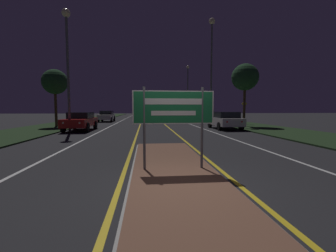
# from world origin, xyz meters

# --- Properties ---
(ground_plane) EXTENTS (160.00, 160.00, 0.00)m
(ground_plane) POSITION_xyz_m (0.00, 0.00, 0.00)
(ground_plane) COLOR #232326
(median_island) EXTENTS (2.31, 9.01, 0.10)m
(median_island) POSITION_xyz_m (0.00, 1.07, 0.04)
(median_island) COLOR #999993
(median_island) RESTS_ON ground_plane
(verge_left) EXTENTS (5.00, 100.00, 0.08)m
(verge_left) POSITION_xyz_m (-9.50, 20.00, 0.04)
(verge_left) COLOR #1E3319
(verge_left) RESTS_ON ground_plane
(verge_right) EXTENTS (5.00, 100.00, 0.08)m
(verge_right) POSITION_xyz_m (9.50, 20.00, 0.04)
(verge_right) COLOR #1E3319
(verge_right) RESTS_ON ground_plane
(centre_line_yellow_left) EXTENTS (0.12, 70.00, 0.01)m
(centre_line_yellow_left) POSITION_xyz_m (-1.34, 25.00, 0.00)
(centre_line_yellow_left) COLOR gold
(centre_line_yellow_left) RESTS_ON ground_plane
(centre_line_yellow_right) EXTENTS (0.12, 70.00, 0.01)m
(centre_line_yellow_right) POSITION_xyz_m (1.34, 25.00, 0.00)
(centre_line_yellow_right) COLOR gold
(centre_line_yellow_right) RESTS_ON ground_plane
(lane_line_white_left) EXTENTS (0.12, 70.00, 0.01)m
(lane_line_white_left) POSITION_xyz_m (-4.20, 25.00, 0.00)
(lane_line_white_left) COLOR silver
(lane_line_white_left) RESTS_ON ground_plane
(lane_line_white_right) EXTENTS (0.12, 70.00, 0.01)m
(lane_line_white_right) POSITION_xyz_m (4.20, 25.00, 0.00)
(lane_line_white_right) COLOR silver
(lane_line_white_right) RESTS_ON ground_plane
(edge_line_white_left) EXTENTS (0.10, 70.00, 0.01)m
(edge_line_white_left) POSITION_xyz_m (-7.20, 25.00, 0.00)
(edge_line_white_left) COLOR silver
(edge_line_white_left) RESTS_ON ground_plane
(edge_line_white_right) EXTENTS (0.10, 70.00, 0.01)m
(edge_line_white_right) POSITION_xyz_m (7.20, 25.00, 0.00)
(edge_line_white_right) COLOR silver
(edge_line_white_right) RESTS_ON ground_plane
(highway_sign) EXTENTS (2.19, 0.07, 2.21)m
(highway_sign) POSITION_xyz_m (0.00, 1.06, 1.67)
(highway_sign) COLOR #56565B
(highway_sign) RESTS_ON median_island
(streetlight_left_near) EXTENTS (0.60, 0.60, 8.79)m
(streetlight_left_near) POSITION_xyz_m (-6.30, 12.13, 6.06)
(streetlight_left_near) COLOR #56565B
(streetlight_left_near) RESTS_ON ground_plane
(streetlight_right_near) EXTENTS (0.64, 0.64, 11.09)m
(streetlight_right_near) POSITION_xyz_m (6.17, 18.44, 7.64)
(streetlight_right_near) COLOR #56565B
(streetlight_right_near) RESTS_ON ground_plane
(streetlight_right_far) EXTENTS (0.50, 0.50, 9.25)m
(streetlight_right_far) POSITION_xyz_m (6.67, 34.36, 5.83)
(streetlight_right_far) COLOR #56565B
(streetlight_right_far) RESTS_ON ground_plane
(car_receding_0) EXTENTS (2.02, 4.35, 1.48)m
(car_receding_0) POSITION_xyz_m (5.97, 13.54, 0.78)
(car_receding_0) COLOR silver
(car_receding_0) RESTS_ON ground_plane
(car_receding_1) EXTENTS (1.93, 4.74, 1.28)m
(car_receding_1) POSITION_xyz_m (5.87, 23.58, 0.69)
(car_receding_1) COLOR black
(car_receding_1) RESTS_ON ground_plane
(car_receding_2) EXTENTS (1.85, 4.58, 1.38)m
(car_receding_2) POSITION_xyz_m (2.80, 34.63, 0.73)
(car_receding_2) COLOR #B7B7BC
(car_receding_2) RESTS_ON ground_plane
(car_receding_3) EXTENTS (1.91, 4.28, 1.52)m
(car_receding_3) POSITION_xyz_m (5.85, 46.69, 0.81)
(car_receding_3) COLOR #4C514C
(car_receding_3) RESTS_ON ground_plane
(car_approaching_0) EXTENTS (1.93, 4.36, 1.45)m
(car_approaching_0) POSITION_xyz_m (-5.89, 13.41, 0.78)
(car_approaching_0) COLOR maroon
(car_approaching_0) RESTS_ON ground_plane
(car_approaching_1) EXTENTS (1.86, 4.21, 1.47)m
(car_approaching_1) POSITION_xyz_m (-5.95, 25.78, 0.77)
(car_approaching_1) COLOR silver
(car_approaching_1) RESTS_ON ground_plane
(warning_sign) EXTENTS (0.60, 0.06, 2.47)m
(warning_sign) POSITION_xyz_m (9.71, 18.09, 1.56)
(warning_sign) COLOR #56565B
(warning_sign) RESTS_ON verge_right
(roadside_palm_left) EXTENTS (2.27, 2.27, 5.25)m
(roadside_palm_left) POSITION_xyz_m (-9.02, 16.83, 4.16)
(roadside_palm_left) COLOR #4C3823
(roadside_palm_left) RESTS_ON verge_left
(roadside_palm_right) EXTENTS (2.50, 2.50, 5.87)m
(roadside_palm_right) POSITION_xyz_m (8.61, 15.66, 4.66)
(roadside_palm_right) COLOR #4C3823
(roadside_palm_right) RESTS_ON verge_right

